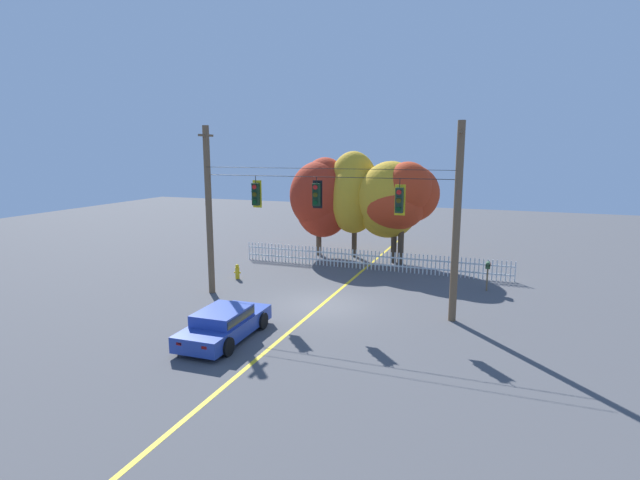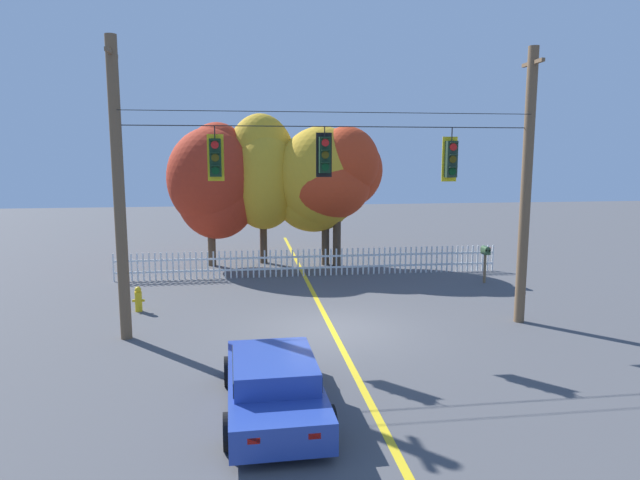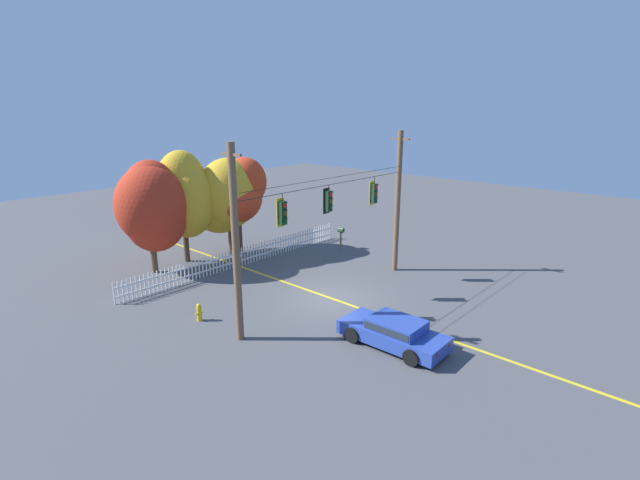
# 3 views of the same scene
# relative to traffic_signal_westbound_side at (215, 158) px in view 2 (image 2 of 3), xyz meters

# --- Properties ---
(ground) EXTENTS (80.00, 80.00, 0.00)m
(ground) POSITION_rel_traffic_signal_westbound_side_xyz_m (3.13, -0.01, -4.83)
(ground) COLOR #4C4C4F
(lane_centerline_stripe) EXTENTS (0.16, 36.00, 0.01)m
(lane_centerline_stripe) POSITION_rel_traffic_signal_westbound_side_xyz_m (3.13, -0.01, -4.82)
(lane_centerline_stripe) COLOR gold
(lane_centerline_stripe) RESTS_ON ground
(signal_support_span) EXTENTS (11.54, 1.10, 7.88)m
(signal_support_span) POSITION_rel_traffic_signal_westbound_side_xyz_m (3.13, -0.01, -0.82)
(signal_support_span) COLOR brown
(signal_support_span) RESTS_ON ground
(traffic_signal_westbound_side) EXTENTS (0.43, 0.38, 1.44)m
(traffic_signal_westbound_side) POSITION_rel_traffic_signal_westbound_side_xyz_m (0.00, 0.00, 0.00)
(traffic_signal_westbound_side) COLOR black
(traffic_signal_southbound_primary) EXTENTS (0.43, 0.38, 1.35)m
(traffic_signal_southbound_primary) POSITION_rel_traffic_signal_westbound_side_xyz_m (2.91, -0.00, 0.07)
(traffic_signal_southbound_primary) COLOR black
(traffic_signal_northbound_primary) EXTENTS (0.43, 0.38, 1.50)m
(traffic_signal_northbound_primary) POSITION_rel_traffic_signal_westbound_side_xyz_m (6.47, 0.00, -0.05)
(traffic_signal_northbound_primary) COLOR black
(white_picket_fence) EXTENTS (15.62, 0.06, 1.11)m
(white_picket_fence) POSITION_rel_traffic_signal_westbound_side_xyz_m (3.43, 7.14, -4.27)
(white_picket_fence) COLOR white
(white_picket_fence) RESTS_ON ground
(autumn_maple_near_fence) EXTENTS (3.93, 3.73, 6.32)m
(autumn_maple_near_fence) POSITION_rel_traffic_signal_westbound_side_xyz_m (-0.50, 9.89, -1.03)
(autumn_maple_near_fence) COLOR brown
(autumn_maple_near_fence) RESTS_ON ground
(autumn_maple_mid) EXTENTS (3.31, 3.19, 6.71)m
(autumn_maple_mid) POSITION_rel_traffic_signal_westbound_side_xyz_m (1.57, 9.93, -0.75)
(autumn_maple_mid) COLOR #473828
(autumn_maple_mid) RESTS_ON ground
(autumn_oak_far_east) EXTENTS (3.94, 3.65, 6.14)m
(autumn_oak_far_east) POSITION_rel_traffic_signal_westbound_side_xyz_m (4.03, 9.35, -1.21)
(autumn_oak_far_east) COLOR #473828
(autumn_oak_far_east) RESTS_ON ground
(autumn_maple_far_west) EXTENTS (4.51, 3.80, 6.12)m
(autumn_maple_far_west) POSITION_rel_traffic_signal_westbound_side_xyz_m (4.81, 9.24, -0.79)
(autumn_maple_far_west) COLOR #473828
(autumn_maple_far_west) RESTS_ON ground
(parked_car) EXTENTS (1.98, 4.34, 1.15)m
(parked_car) POSITION_rel_traffic_signal_westbound_side_xyz_m (1.21, -4.93, -4.22)
(parked_car) COLOR #28429E
(parked_car) RESTS_ON ground
(fire_hydrant) EXTENTS (0.38, 0.22, 0.80)m
(fire_hydrant) POSITION_rel_traffic_signal_westbound_side_xyz_m (-2.64, 2.66, -4.43)
(fire_hydrant) COLOR gold
(fire_hydrant) RESTS_ON ground
(roadside_mailbox) EXTENTS (0.25, 0.44, 1.44)m
(roadside_mailbox) POSITION_rel_traffic_signal_westbound_side_xyz_m (9.90, 4.99, -3.66)
(roadside_mailbox) COLOR brown
(roadside_mailbox) RESTS_ON ground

